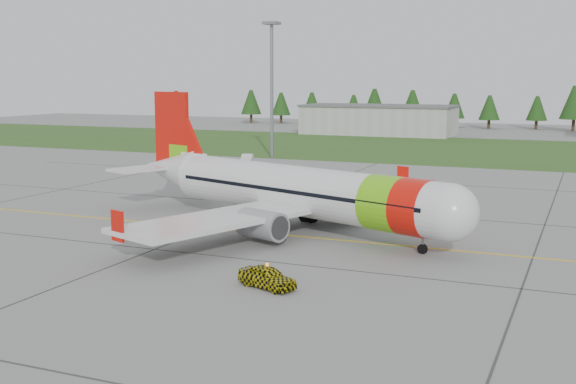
% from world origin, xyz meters
% --- Properties ---
extents(ground, '(320.00, 320.00, 0.00)m').
position_xyz_m(ground, '(0.00, 0.00, 0.00)').
color(ground, gray).
rests_on(ground, ground).
extents(aircraft, '(34.26, 32.57, 10.81)m').
position_xyz_m(aircraft, '(-8.52, 10.41, 3.12)').
color(aircraft, silver).
rests_on(aircraft, ground).
extents(follow_me_car, '(1.72, 1.86, 3.79)m').
position_xyz_m(follow_me_car, '(-3.66, -5.49, 1.89)').
color(follow_me_car, '#CEC20B').
rests_on(follow_me_car, ground).
extents(service_van, '(1.94, 1.89, 4.41)m').
position_xyz_m(service_van, '(-31.79, 48.94, 2.20)').
color(service_van, silver).
rests_on(service_van, ground).
extents(grass_strip, '(320.00, 50.00, 0.03)m').
position_xyz_m(grass_strip, '(0.00, 82.00, 0.01)').
color(grass_strip, '#30561E').
rests_on(grass_strip, ground).
extents(taxi_guideline, '(120.00, 0.25, 0.02)m').
position_xyz_m(taxi_guideline, '(0.00, 8.00, 0.01)').
color(taxi_guideline, gold).
rests_on(taxi_guideline, ground).
extents(hangar_west, '(32.00, 14.00, 6.00)m').
position_xyz_m(hangar_west, '(-30.00, 110.00, 3.00)').
color(hangar_west, '#A8A8A3').
rests_on(hangar_west, ground).
extents(floodlight_mast, '(0.50, 0.50, 20.00)m').
position_xyz_m(floodlight_mast, '(-32.00, 58.00, 10.00)').
color(floodlight_mast, slate).
rests_on(floodlight_mast, ground).
extents(treeline, '(160.00, 8.00, 10.00)m').
position_xyz_m(treeline, '(0.00, 138.00, 5.00)').
color(treeline, '#1C3F14').
rests_on(treeline, ground).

